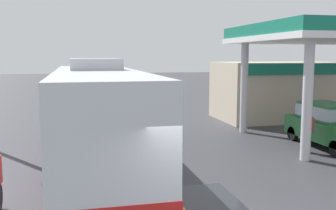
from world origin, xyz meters
TOP-DOWN VIEW (x-y plane):
  - ground at (0.00, 20.00)m, footprint 120.00×120.00m
  - lane_divider_stripe at (0.00, 15.00)m, footprint 0.16×50.00m
  - coach_bus_main at (-1.82, 5.56)m, footprint 2.60×11.04m
  - gas_station_roadside at (9.28, 12.47)m, footprint 9.10×11.95m
  - car_at_pump at (7.69, 7.25)m, footprint 1.70×4.20m
  - minibus_opposing_lane at (1.85, 25.15)m, footprint 2.04×6.13m
  - pedestrian_near_pump at (8.14, 9.28)m, footprint 0.55×0.22m
  - pedestrian_by_shop at (6.30, 6.60)m, footprint 0.55×0.22m
  - car_trailing_behind_bus at (-1.87, 25.43)m, footprint 1.70×4.20m

SIDE VIEW (x-z plane):
  - ground at x=0.00m, z-range 0.00..0.00m
  - lane_divider_stripe at x=0.00m, z-range 0.00..0.01m
  - pedestrian_near_pump at x=8.14m, z-range 0.10..1.76m
  - pedestrian_by_shop at x=6.30m, z-range 0.10..1.76m
  - car_at_pump at x=7.69m, z-range 0.10..1.92m
  - car_trailing_behind_bus at x=-1.87m, z-range 0.10..1.92m
  - minibus_opposing_lane at x=1.85m, z-range 0.25..2.69m
  - coach_bus_main at x=-1.82m, z-range -0.12..3.56m
  - gas_station_roadside at x=9.28m, z-range 0.08..5.18m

